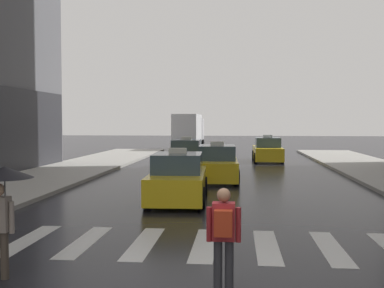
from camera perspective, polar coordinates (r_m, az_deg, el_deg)
crosswalk_markings at (r=10.38m, az=1.57°, el=-12.27°), size 11.30×2.80×0.01m
taxi_lead at (r=15.80m, az=-1.74°, el=-4.39°), size 2.07×4.61×1.80m
taxi_second at (r=21.08m, az=3.12°, el=-2.58°), size 2.05×4.60×1.80m
taxi_third at (r=27.37m, az=-0.65°, el=-1.34°), size 1.94×4.54×1.80m
taxi_fourth at (r=31.51m, az=9.29°, el=-0.83°), size 1.96×4.56×1.80m
box_truck at (r=43.46m, az=-0.41°, el=1.69°), size 2.42×7.59×3.35m
pedestrian_with_umbrella at (r=8.53m, az=-22.33°, el=-5.41°), size 0.96×0.96×1.94m
pedestrian_with_backpack at (r=7.43m, az=3.92°, el=-10.68°), size 0.55×0.43×1.65m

